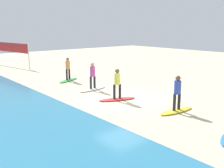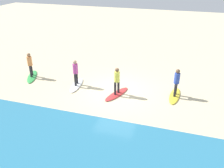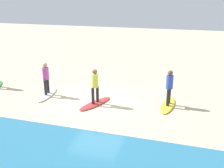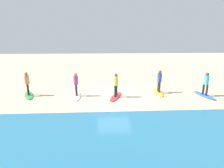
% 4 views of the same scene
% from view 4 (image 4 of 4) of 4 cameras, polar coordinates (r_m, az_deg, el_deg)
% --- Properties ---
extents(ground_plane, '(60.00, 60.00, 0.00)m').
position_cam_4_polar(ground_plane, '(13.01, 0.64, -3.60)').
color(ground_plane, beige).
extents(surfboard_blue, '(1.02, 2.17, 0.09)m').
position_cam_4_polar(surfboard_blue, '(14.48, 27.36, -3.21)').
color(surfboard_blue, blue).
rests_on(surfboard_blue, ground).
extents(surfer_blue, '(0.32, 0.45, 1.64)m').
position_cam_4_polar(surfer_blue, '(14.23, 27.85, 0.58)').
color(surfer_blue, '#232328').
rests_on(surfer_blue, surfboard_blue).
extents(surfboard_yellow, '(0.71, 2.14, 0.09)m').
position_cam_4_polar(surfboard_yellow, '(13.99, 14.62, -2.55)').
color(surfboard_yellow, yellow).
rests_on(surfboard_yellow, ground).
extents(surfer_yellow, '(0.32, 0.46, 1.64)m').
position_cam_4_polar(surfer_yellow, '(13.73, 14.90, 1.39)').
color(surfer_yellow, '#232328').
rests_on(surfer_yellow, surfboard_yellow).
extents(surfboard_red, '(1.26, 2.16, 0.09)m').
position_cam_4_polar(surfboard_red, '(12.61, 1.22, -4.03)').
color(surfboard_red, red).
rests_on(surfboard_red, ground).
extents(surfer_red, '(0.32, 0.44, 1.64)m').
position_cam_4_polar(surfer_red, '(12.31, 1.25, 0.33)').
color(surfer_red, '#232328').
rests_on(surfer_red, surfboard_red).
extents(surfboard_white, '(0.82, 2.15, 0.09)m').
position_cam_4_polar(surfboard_white, '(13.07, -11.22, -3.62)').
color(surfboard_white, white).
rests_on(surfboard_white, ground).
extents(surfer_white, '(0.32, 0.46, 1.64)m').
position_cam_4_polar(surfer_white, '(12.79, -11.45, 0.59)').
color(surfer_white, '#232328').
rests_on(surfer_white, surfboard_white).
extents(surfboard_green, '(1.38, 2.14, 0.09)m').
position_cam_4_polar(surfboard_green, '(14.24, -25.04, -3.23)').
color(surfboard_green, green).
rests_on(surfboard_green, ground).
extents(surfer_green, '(0.32, 0.43, 1.64)m').
position_cam_4_polar(surfer_green, '(13.97, -25.50, 0.63)').
color(surfer_green, '#232328').
rests_on(surfer_green, surfboard_green).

